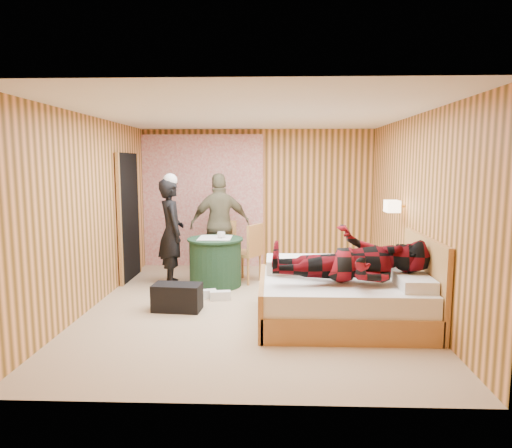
{
  "coord_description": "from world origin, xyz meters",
  "views": [
    {
      "loc": [
        0.27,
        -5.87,
        1.89
      ],
      "look_at": [
        0.04,
        0.4,
        1.05
      ],
      "focal_mm": 32.0,
      "sensor_mm": 36.0,
      "label": 1
    }
  ],
  "objects_px": {
    "duffel_bag": "(177,297)",
    "man_on_bed": "(350,247)",
    "bed": "(344,297)",
    "man_at_table": "(220,224)",
    "chair_far": "(222,244)",
    "round_table": "(215,261)",
    "woman_standing": "(171,232)",
    "chair_near": "(250,249)",
    "wall_lamp": "(392,206)",
    "nightstand": "(390,282)"
  },
  "relations": [
    {
      "from": "duffel_bag",
      "to": "man_on_bed",
      "type": "xyz_separation_m",
      "value": [
        2.1,
        -0.57,
        0.78
      ]
    },
    {
      "from": "bed",
      "to": "man_at_table",
      "type": "xyz_separation_m",
      "value": [
        -1.73,
        2.27,
        0.56
      ]
    },
    {
      "from": "chair_far",
      "to": "man_on_bed",
      "type": "distance_m",
      "value": 3.03
    },
    {
      "from": "round_table",
      "to": "woman_standing",
      "type": "height_order",
      "value": "woman_standing"
    },
    {
      "from": "chair_far",
      "to": "woman_standing",
      "type": "distance_m",
      "value": 0.99
    },
    {
      "from": "chair_far",
      "to": "man_at_table",
      "type": "xyz_separation_m",
      "value": [
        -0.03,
        0.04,
        0.32
      ]
    },
    {
      "from": "woman_standing",
      "to": "man_at_table",
      "type": "xyz_separation_m",
      "value": [
        0.69,
        0.66,
        0.04
      ]
    },
    {
      "from": "chair_far",
      "to": "duffel_bag",
      "type": "bearing_deg",
      "value": -80.12
    },
    {
      "from": "chair_far",
      "to": "duffel_bag",
      "type": "xyz_separation_m",
      "value": [
        -0.37,
        -1.89,
        -0.37
      ]
    },
    {
      "from": "round_table",
      "to": "chair_near",
      "type": "relative_size",
      "value": 0.91
    },
    {
      "from": "wall_lamp",
      "to": "nightstand",
      "type": "relative_size",
      "value": 0.47
    },
    {
      "from": "chair_far",
      "to": "man_on_bed",
      "type": "relative_size",
      "value": 0.53
    },
    {
      "from": "bed",
      "to": "man_on_bed",
      "type": "relative_size",
      "value": 1.11
    },
    {
      "from": "bed",
      "to": "duffel_bag",
      "type": "relative_size",
      "value": 3.21
    },
    {
      "from": "nightstand",
      "to": "man_at_table",
      "type": "distance_m",
      "value": 2.94
    },
    {
      "from": "man_at_table",
      "to": "woman_standing",
      "type": "bearing_deg",
      "value": 28.73
    },
    {
      "from": "round_table",
      "to": "man_on_bed",
      "type": "height_order",
      "value": "man_on_bed"
    },
    {
      "from": "round_table",
      "to": "man_on_bed",
      "type": "bearing_deg",
      "value": -45.46
    },
    {
      "from": "wall_lamp",
      "to": "man_on_bed",
      "type": "height_order",
      "value": "man_on_bed"
    },
    {
      "from": "bed",
      "to": "chair_far",
      "type": "relative_size",
      "value": 2.11
    },
    {
      "from": "woman_standing",
      "to": "man_at_table",
      "type": "distance_m",
      "value": 0.95
    },
    {
      "from": "chair_near",
      "to": "round_table",
      "type": "bearing_deg",
      "value": -35.66
    },
    {
      "from": "bed",
      "to": "duffel_bag",
      "type": "xyz_separation_m",
      "value": [
        -2.08,
        0.34,
        -0.13
      ]
    },
    {
      "from": "chair_far",
      "to": "woman_standing",
      "type": "xyz_separation_m",
      "value": [
        -0.72,
        -0.62,
        0.29
      ]
    },
    {
      "from": "round_table",
      "to": "woman_standing",
      "type": "xyz_separation_m",
      "value": [
        -0.69,
        0.05,
        0.45
      ]
    },
    {
      "from": "wall_lamp",
      "to": "chair_far",
      "type": "bearing_deg",
      "value": 153.8
    },
    {
      "from": "chair_far",
      "to": "duffel_bag",
      "type": "relative_size",
      "value": 1.52
    },
    {
      "from": "chair_far",
      "to": "man_at_table",
      "type": "distance_m",
      "value": 0.33
    },
    {
      "from": "round_table",
      "to": "man_at_table",
      "type": "xyz_separation_m",
      "value": [
        0.0,
        0.71,
        0.48
      ]
    },
    {
      "from": "nightstand",
      "to": "woman_standing",
      "type": "distance_m",
      "value": 3.31
    },
    {
      "from": "duffel_bag",
      "to": "chair_near",
      "type": "bearing_deg",
      "value": 63.92
    },
    {
      "from": "round_table",
      "to": "man_at_table",
      "type": "distance_m",
      "value": 0.86
    },
    {
      "from": "chair_near",
      "to": "bed",
      "type": "bearing_deg",
      "value": 65.4
    },
    {
      "from": "duffel_bag",
      "to": "man_at_table",
      "type": "height_order",
      "value": "man_at_table"
    },
    {
      "from": "wall_lamp",
      "to": "chair_near",
      "type": "bearing_deg",
      "value": 158.79
    },
    {
      "from": "man_at_table",
      "to": "chair_far",
      "type": "bearing_deg",
      "value": 109.36
    },
    {
      "from": "round_table",
      "to": "chair_near",
      "type": "height_order",
      "value": "chair_near"
    },
    {
      "from": "bed",
      "to": "round_table",
      "type": "bearing_deg",
      "value": 138.06
    },
    {
      "from": "wall_lamp",
      "to": "woman_standing",
      "type": "xyz_separation_m",
      "value": [
        -3.22,
        0.61,
        -0.47
      ]
    },
    {
      "from": "nightstand",
      "to": "round_table",
      "type": "xyz_separation_m",
      "value": [
        -2.49,
        0.73,
        0.1
      ]
    },
    {
      "from": "round_table",
      "to": "duffel_bag",
      "type": "xyz_separation_m",
      "value": [
        -0.34,
        -1.22,
        -0.21
      ]
    },
    {
      "from": "man_on_bed",
      "to": "duffel_bag",
      "type": "bearing_deg",
      "value": 164.94
    },
    {
      "from": "chair_near",
      "to": "nightstand",
      "type": "bearing_deg",
      "value": 95.14
    },
    {
      "from": "chair_far",
      "to": "bed",
      "type": "bearing_deg",
      "value": -31.54
    },
    {
      "from": "bed",
      "to": "woman_standing",
      "type": "xyz_separation_m",
      "value": [
        -2.42,
        1.61,
        0.53
      ]
    },
    {
      "from": "man_on_bed",
      "to": "chair_far",
      "type": "bearing_deg",
      "value": 125.11
    },
    {
      "from": "wall_lamp",
      "to": "chair_far",
      "type": "relative_size",
      "value": 0.28
    },
    {
      "from": "chair_far",
      "to": "duffel_bag",
      "type": "height_order",
      "value": "chair_far"
    },
    {
      "from": "nightstand",
      "to": "chair_near",
      "type": "distance_m",
      "value": 2.2
    },
    {
      "from": "duffel_bag",
      "to": "man_at_table",
      "type": "distance_m",
      "value": 2.08
    }
  ]
}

